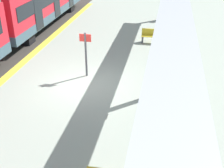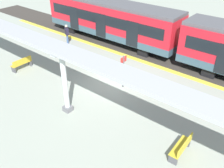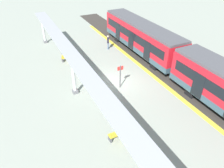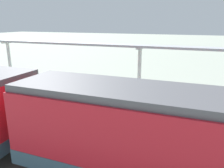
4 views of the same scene
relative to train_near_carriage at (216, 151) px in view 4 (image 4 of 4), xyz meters
The scene contains 10 objects.
ground_plane 7.76m from the train_near_carriage, 39.60° to the left, with size 176.00×176.00×0.00m, color #97A091.
tactile_edge_strip 5.45m from the train_near_carriage, 69.25° to the left, with size 0.45×32.55×0.01m, color yellow.
trackbed 5.14m from the train_near_carriage, 90.07° to the left, with size 3.20×44.55×0.01m, color #38332D.
train_near_carriage is the anchor object (origin of this frame).
canopy_pillar_second 10.71m from the train_near_carriage, 26.59° to the left, with size 1.10×0.44×3.65m.
canopy_pillar_third 19.77m from the train_near_carriage, 61.02° to the left, with size 1.10×0.44×3.65m.
canopy_beam 10.87m from the train_near_carriage, 26.55° to the left, with size 1.20×25.81×0.16m, color #A8AAB2.
bench_mid_platform 14.09m from the train_near_carriage, 52.45° to the left, with size 1.51×0.48×0.86m.
trash_bin 18.64m from the train_near_carriage, 61.61° to the left, with size 0.48×0.48×0.92m, color slate.
platform_info_sign 8.03m from the train_near_carriage, 45.14° to the left, with size 0.56×0.10×2.20m.
Camera 4 is at (-12.29, -4.09, 5.46)m, focal length 36.29 mm.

